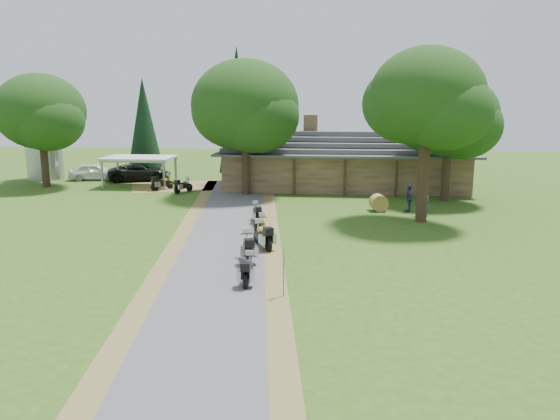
# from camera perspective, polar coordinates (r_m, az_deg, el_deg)

# --- Properties ---
(ground) EXTENTS (120.00, 120.00, 0.00)m
(ground) POSITION_cam_1_polar(r_m,az_deg,el_deg) (25.23, -6.55, -5.93)
(ground) COLOR #324E16
(ground) RESTS_ON ground
(driveway) EXTENTS (51.95, 51.95, 0.00)m
(driveway) POSITION_cam_1_polar(r_m,az_deg,el_deg) (29.09, -5.83, -3.56)
(driveway) COLOR #4D4D50
(driveway) RESTS_ON ground
(lodge) EXTENTS (21.40, 9.40, 4.90)m
(lodge) POSITION_cam_1_polar(r_m,az_deg,el_deg) (47.76, 6.74, 5.31)
(lodge) COLOR brown
(lodge) RESTS_ON ground
(silo) EXTENTS (3.57, 3.57, 6.78)m
(silo) POSITION_cam_1_polar(r_m,az_deg,el_deg) (56.88, -23.49, 6.38)
(silo) COLOR gray
(silo) RESTS_ON ground
(carport) EXTENTS (6.02, 4.02, 2.61)m
(carport) POSITION_cam_1_polar(r_m,az_deg,el_deg) (49.50, -14.42, 3.91)
(carport) COLOR silver
(carport) RESTS_ON ground
(car_white_sedan) EXTENTS (3.86, 6.40, 1.99)m
(car_white_sedan) POSITION_cam_1_polar(r_m,az_deg,el_deg) (54.75, -18.80, 4.03)
(car_white_sedan) COLOR white
(car_white_sedan) RESTS_ON ground
(car_dark_suv) EXTENTS (4.54, 6.81, 2.41)m
(car_dark_suv) POSITION_cam_1_polar(r_m,az_deg,el_deg) (52.99, -14.48, 4.27)
(car_dark_suv) COLOR black
(car_dark_suv) RESTS_ON ground
(motorcycle_row_a) EXTENTS (0.65, 1.84, 1.25)m
(motorcycle_row_a) POSITION_cam_1_polar(r_m,az_deg,el_deg) (22.81, -3.36, -6.13)
(motorcycle_row_a) COLOR navy
(motorcycle_row_a) RESTS_ON ground
(motorcycle_row_b) EXTENTS (1.17, 2.21, 1.44)m
(motorcycle_row_b) POSITION_cam_1_polar(r_m,az_deg,el_deg) (25.85, -3.39, -3.78)
(motorcycle_row_b) COLOR #94979B
(motorcycle_row_b) RESTS_ON ground
(motorcycle_row_c) EXTENTS (1.56, 2.13, 1.41)m
(motorcycle_row_c) POSITION_cam_1_polar(r_m,az_deg,el_deg) (28.08, -1.83, -2.57)
(motorcycle_row_c) COLOR gold
(motorcycle_row_c) RESTS_ON ground
(motorcycle_row_d) EXTENTS (0.66, 1.86, 1.26)m
(motorcycle_row_d) POSITION_cam_1_polar(r_m,az_deg,el_deg) (30.28, -2.06, -1.68)
(motorcycle_row_d) COLOR #D56202
(motorcycle_row_d) RESTS_ON ground
(motorcycle_row_e) EXTENTS (1.08, 1.87, 1.22)m
(motorcycle_row_e) POSITION_cam_1_polar(r_m,az_deg,el_deg) (34.08, -2.48, -0.23)
(motorcycle_row_e) COLOR black
(motorcycle_row_e) RESTS_ON ground
(motorcycle_carport_a) EXTENTS (1.74, 1.91, 1.34)m
(motorcycle_carport_a) POSITION_cam_1_polar(r_m,az_deg,el_deg) (47.14, -12.18, 2.86)
(motorcycle_carport_a) COLOR yellow
(motorcycle_carport_a) RESTS_ON ground
(motorcycle_carport_b) EXTENTS (1.37, 1.92, 1.26)m
(motorcycle_carport_b) POSITION_cam_1_polar(r_m,az_deg,el_deg) (45.50, -10.07, 2.60)
(motorcycle_carport_b) COLOR slate
(motorcycle_carport_b) RESTS_ON ground
(person_a) EXTENTS (0.62, 0.48, 2.05)m
(person_a) POSITION_cam_1_polar(r_m,az_deg,el_deg) (36.76, 14.85, 0.92)
(person_a) COLOR navy
(person_a) RESTS_ON ground
(person_b) EXTENTS (0.71, 0.67, 2.01)m
(person_b) POSITION_cam_1_polar(r_m,az_deg,el_deg) (36.82, 14.67, 0.92)
(person_b) COLOR navy
(person_b) RESTS_ON ground
(person_c) EXTENTS (0.48, 0.64, 2.20)m
(person_c) POSITION_cam_1_polar(r_m,az_deg,el_deg) (38.01, 13.34, 1.45)
(person_c) COLOR navy
(person_c) RESTS_ON ground
(hay_bale) EXTENTS (1.31, 1.23, 1.14)m
(hay_bale) POSITION_cam_1_polar(r_m,az_deg,el_deg) (38.00, 10.27, 0.76)
(hay_bale) COLOR olive
(hay_bale) RESTS_ON ground
(sign_post) EXTENTS (0.35, 0.06, 1.93)m
(sign_post) POSITION_cam_1_polar(r_m,az_deg,el_deg) (21.15, 0.38, -6.58)
(sign_post) COLOR gray
(sign_post) RESTS_ON ground
(oak_lodge_left) EXTENTS (8.42, 8.42, 11.41)m
(oak_lodge_left) POSITION_cam_1_polar(r_m,az_deg,el_deg) (43.48, -3.64, 9.07)
(oak_lodge_left) COLOR #13340F
(oak_lodge_left) RESTS_ON ground
(oak_lodge_right) EXTENTS (7.08, 7.08, 10.27)m
(oak_lodge_right) POSITION_cam_1_polar(r_m,az_deg,el_deg) (42.38, 17.16, 7.76)
(oak_lodge_right) COLOR #13340F
(oak_lodge_right) RESTS_ON ground
(oak_driveway) EXTENTS (6.90, 6.90, 12.51)m
(oak_driveway) POSITION_cam_1_polar(r_m,az_deg,el_deg) (34.55, 15.00, 9.00)
(oak_driveway) COLOR #13340F
(oak_driveway) RESTS_ON ground
(oak_silo) EXTENTS (7.58, 7.58, 10.52)m
(oak_silo) POSITION_cam_1_polar(r_m,az_deg,el_deg) (51.57, -23.65, 8.02)
(oak_silo) COLOR #13340F
(oak_silo) RESTS_ON ground
(cedar_near) EXTENTS (3.48, 3.48, 12.25)m
(cedar_near) POSITION_cam_1_polar(r_m,az_deg,el_deg) (50.57, -4.48, 9.87)
(cedar_near) COLOR black
(cedar_near) RESTS_ON ground
(cedar_far) EXTENTS (3.36, 3.36, 9.66)m
(cedar_far) POSITION_cam_1_polar(r_m,az_deg,el_deg) (55.91, -14.01, 8.39)
(cedar_far) COLOR black
(cedar_far) RESTS_ON ground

